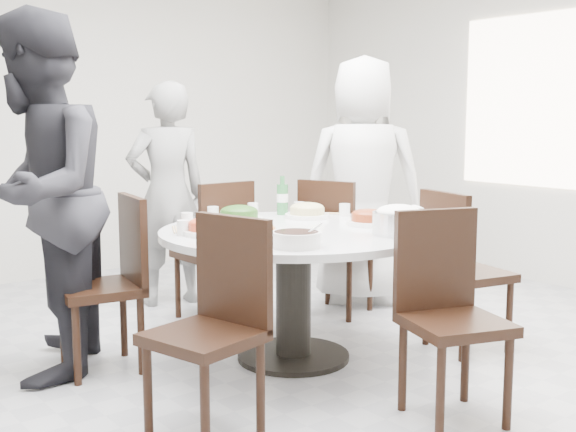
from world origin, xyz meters
TOP-DOWN VIEW (x-y plane):
  - floor at (0.00, 0.00)m, footprint 6.00×6.00m
  - wall_back at (0.00, 3.00)m, footprint 6.00×0.01m
  - dining_table at (0.19, 0.08)m, footprint 1.50×1.50m
  - chair_ne at (1.04, 0.65)m, footprint 0.54×0.54m
  - chair_n at (0.26, 1.07)m, footprint 0.43×0.43m
  - chair_nw at (-0.75, 0.59)m, footprint 0.48×0.48m
  - chair_sw at (-0.75, -0.48)m, footprint 0.51×0.51m
  - chair_s at (0.24, -1.02)m, footprint 0.53×0.53m
  - chair_se at (1.11, -0.42)m, footprint 0.50×0.50m
  - diner_right at (1.38, 0.76)m, footprint 1.03×1.03m
  - diner_middle at (0.23, 1.62)m, footprint 0.66×0.51m
  - diner_left at (-1.02, 0.71)m, footprint 1.12×1.18m
  - dish_greens at (0.12, 0.52)m, footprint 0.29×0.29m
  - dish_pale at (0.53, 0.38)m, footprint 0.28×0.28m
  - dish_orange at (-0.29, 0.22)m, footprint 0.26×0.26m
  - dish_redbrown at (0.63, -0.06)m, footprint 0.25×0.25m
  - dish_tofu at (-0.21, -0.10)m, footprint 0.28×0.28m
  - rice_bowl at (0.52, -0.40)m, footprint 0.28×0.28m
  - soup_bowl at (-0.14, -0.35)m, footprint 0.25×0.25m
  - beverage_bottle at (0.51, 0.60)m, footprint 0.07×0.07m
  - tea_cups at (0.20, 0.71)m, footprint 0.07×0.07m
  - chopsticks at (0.18, 0.75)m, footprint 0.24×0.04m

SIDE VIEW (x-z plane):
  - floor at x=0.00m, z-range -0.01..0.01m
  - dining_table at x=0.19m, z-range 0.00..0.75m
  - chair_ne at x=1.04m, z-range 0.00..0.95m
  - chair_n at x=0.26m, z-range 0.00..0.95m
  - chair_nw at x=-0.75m, z-range 0.00..0.95m
  - chair_sw at x=-0.75m, z-range 0.00..0.95m
  - chair_s at x=0.24m, z-range 0.00..0.95m
  - chair_se at x=1.11m, z-range 0.00..0.95m
  - chopsticks at x=0.18m, z-range 0.75..0.76m
  - dish_redbrown at x=0.63m, z-range 0.75..0.81m
  - dish_orange at x=-0.29m, z-range 0.75..0.82m
  - dish_tofu at x=-0.21m, z-range 0.75..0.82m
  - dish_pale at x=0.53m, z-range 0.75..0.82m
  - soup_bowl at x=-0.14m, z-range 0.75..0.83m
  - dish_greens at x=0.12m, z-range 0.75..0.83m
  - tea_cups at x=0.20m, z-range 0.75..0.83m
  - rice_bowl at x=0.52m, z-range 0.75..0.87m
  - diner_middle at x=0.23m, z-range 0.00..1.62m
  - beverage_bottle at x=0.51m, z-range 0.75..1.00m
  - diner_right at x=1.38m, z-range 0.00..1.81m
  - diner_left at x=-1.02m, z-range 0.00..1.93m
  - wall_back at x=0.00m, z-range 0.00..2.80m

